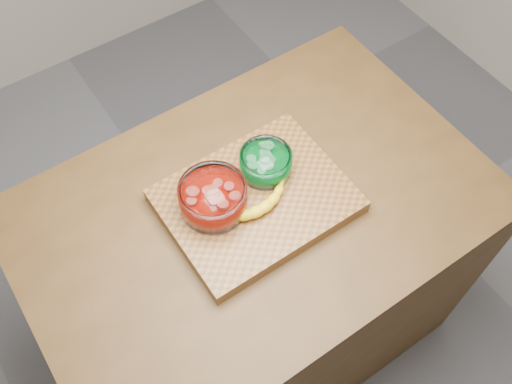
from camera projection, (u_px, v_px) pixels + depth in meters
ground at (256, 326)px, 2.21m from camera, size 3.50×3.50×0.00m
counter at (256, 278)px, 1.83m from camera, size 1.20×0.80×0.90m
cutting_board at (256, 201)px, 1.43m from camera, size 0.45×0.35×0.04m
bowl_red at (213, 198)px, 1.37m from camera, size 0.17×0.17×0.08m
bowl_green at (266, 163)px, 1.43m from camera, size 0.13×0.13×0.06m
banana at (251, 201)px, 1.39m from camera, size 0.24×0.12×0.03m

